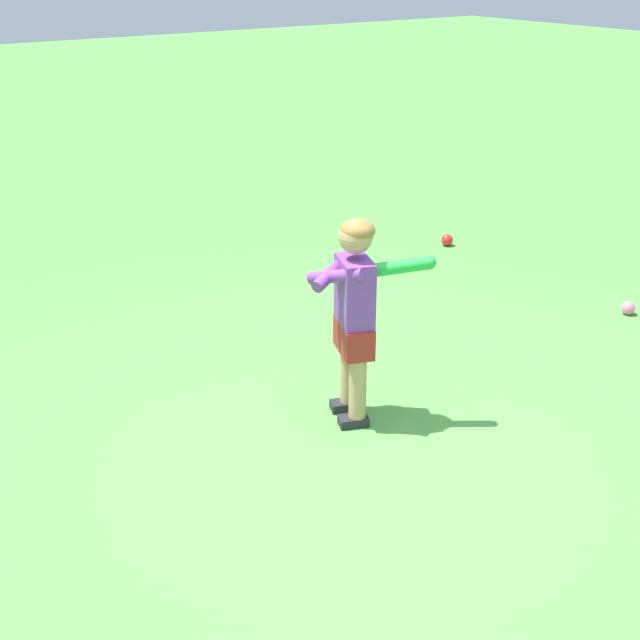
{
  "coord_description": "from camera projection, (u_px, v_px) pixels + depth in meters",
  "views": [
    {
      "loc": [
        -2.23,
        -2.83,
        2.3
      ],
      "look_at": [
        0.23,
        0.69,
        0.45
      ],
      "focal_mm": 49.37,
      "sensor_mm": 36.0,
      "label": 1
    }
  ],
  "objects": [
    {
      "name": "ground_plane",
      "position": [
        363.0,
        464.0,
        4.22
      ],
      "size": [
        40.0,
        40.0,
        0.0
      ],
      "primitive_type": "plane",
      "color": "#519942"
    },
    {
      "name": "child_batter",
      "position": [
        355.0,
        303.0,
        4.37
      ],
      "size": [
        0.55,
        0.42,
        1.08
      ],
      "color": "#232328",
      "rests_on": "ground"
    },
    {
      "name": "play_ball_midfield",
      "position": [
        447.0,
        240.0,
        7.23
      ],
      "size": [
        0.1,
        0.1,
        0.1
      ],
      "primitive_type": "sphere",
      "color": "red",
      "rests_on": "ground"
    },
    {
      "name": "play_ball_center_lawn",
      "position": [
        628.0,
        308.0,
        5.89
      ],
      "size": [
        0.09,
        0.09,
        0.09
      ],
      "primitive_type": "sphere",
      "color": "pink",
      "rests_on": "ground"
    }
  ]
}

